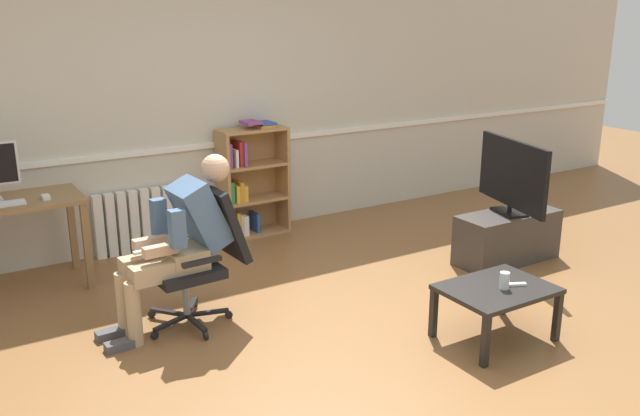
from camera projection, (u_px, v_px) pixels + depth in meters
ground_plane at (366, 338)px, 4.67m from camera, size 18.00×18.00×0.00m
back_wall at (208, 100)px, 6.44m from camera, size 12.00×0.13×2.70m
computer_desk at (3, 215)px, 5.25m from camera, size 1.19×0.61×0.76m
computer_mouse at (46, 197)px, 5.27m from camera, size 0.06×0.10×0.03m
bookshelf at (249, 183)px, 6.66m from camera, size 0.68×0.29×1.15m
radiator at (140, 221)px, 6.26m from camera, size 0.83×0.08×0.59m
office_chair at (202, 251)px, 4.81m from camera, size 0.76×0.62×0.99m
person_seated at (179, 239)px, 4.68m from camera, size 1.01×0.40×1.22m
tv_stand at (507, 237)px, 6.03m from camera, size 0.97×0.39×0.45m
tv_screen at (512, 175)px, 5.86m from camera, size 0.29×0.97×0.65m
coffee_table at (497, 293)px, 4.57m from camera, size 0.73×0.55×0.38m
drinking_glass at (504, 281)px, 4.51m from camera, size 0.07×0.07×0.12m
spare_remote at (515, 284)px, 4.57m from camera, size 0.15×0.10×0.02m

